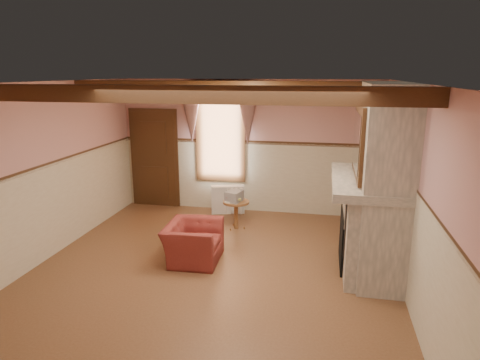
% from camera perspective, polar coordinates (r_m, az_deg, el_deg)
% --- Properties ---
extents(floor, '(5.50, 6.00, 0.01)m').
position_cam_1_polar(floor, '(6.70, -3.63, -11.86)').
color(floor, brown).
rests_on(floor, ground).
extents(ceiling, '(5.50, 6.00, 0.01)m').
position_cam_1_polar(ceiling, '(6.02, -4.05, 12.84)').
color(ceiling, silver).
rests_on(ceiling, wall_back).
extents(wall_back, '(5.50, 0.02, 2.80)m').
position_cam_1_polar(wall_back, '(9.08, 1.13, 4.45)').
color(wall_back, tan).
rests_on(wall_back, floor).
extents(wall_front, '(5.50, 0.02, 2.80)m').
position_cam_1_polar(wall_front, '(3.57, -16.75, -12.02)').
color(wall_front, tan).
rests_on(wall_front, floor).
extents(wall_left, '(0.02, 6.00, 2.80)m').
position_cam_1_polar(wall_left, '(7.41, -24.83, 0.88)').
color(wall_left, tan).
rests_on(wall_left, floor).
extents(wall_right, '(0.02, 6.00, 2.80)m').
position_cam_1_polar(wall_right, '(6.11, 21.92, -1.44)').
color(wall_right, tan).
rests_on(wall_right, floor).
extents(wainscot, '(5.50, 6.00, 1.50)m').
position_cam_1_polar(wainscot, '(6.40, -3.73, -5.82)').
color(wainscot, beige).
rests_on(wainscot, floor).
extents(chair_rail, '(5.50, 6.00, 0.08)m').
position_cam_1_polar(chair_rail, '(6.19, -3.84, 0.72)').
color(chair_rail, black).
rests_on(chair_rail, wainscot).
extents(firebox, '(0.20, 0.95, 0.90)m').
position_cam_1_polar(firebox, '(6.88, 14.12, -7.45)').
color(firebox, black).
rests_on(firebox, floor).
extents(armchair, '(0.86, 0.98, 0.61)m').
position_cam_1_polar(armchair, '(6.92, -6.27, -8.25)').
color(armchair, maroon).
rests_on(armchair, floor).
extents(side_table, '(0.66, 0.66, 0.55)m').
position_cam_1_polar(side_table, '(8.24, -0.53, -4.65)').
color(side_table, brown).
rests_on(side_table, floor).
extents(book_stack, '(0.34, 0.38, 0.20)m').
position_cam_1_polar(book_stack, '(8.11, -0.79, -2.18)').
color(book_stack, '#B7AD8C').
rests_on(book_stack, side_table).
extents(radiator, '(0.72, 0.37, 0.60)m').
position_cam_1_polar(radiator, '(9.12, -1.63, -2.61)').
color(radiator, silver).
rests_on(radiator, floor).
extents(bowl, '(0.36, 0.36, 0.09)m').
position_cam_1_polar(bowl, '(6.47, 16.87, 0.40)').
color(bowl, brown).
rests_on(bowl, mantel).
extents(mantel_clock, '(0.14, 0.24, 0.20)m').
position_cam_1_polar(mantel_clock, '(7.23, 16.36, 2.31)').
color(mantel_clock, black).
rests_on(mantel_clock, mantel).
extents(oil_lamp, '(0.11, 0.11, 0.28)m').
position_cam_1_polar(oil_lamp, '(6.84, 16.64, 1.97)').
color(oil_lamp, '#C67E37').
rests_on(oil_lamp, mantel).
extents(candle_red, '(0.06, 0.06, 0.16)m').
position_cam_1_polar(candle_red, '(5.97, 17.32, -0.42)').
color(candle_red, '#9D1313').
rests_on(candle_red, mantel).
extents(jar_yellow, '(0.06, 0.06, 0.12)m').
position_cam_1_polar(jar_yellow, '(6.10, 17.19, -0.30)').
color(jar_yellow, gold).
rests_on(jar_yellow, mantel).
extents(fireplace, '(0.85, 2.00, 2.80)m').
position_cam_1_polar(fireplace, '(6.64, 18.27, 0.06)').
color(fireplace, gray).
rests_on(fireplace, floor).
extents(mantel, '(1.05, 2.05, 0.12)m').
position_cam_1_polar(mantel, '(6.63, 16.70, -0.20)').
color(mantel, gray).
rests_on(mantel, fireplace).
extents(overmantel_mirror, '(0.06, 1.44, 1.04)m').
position_cam_1_polar(overmantel_mirror, '(6.49, 15.46, 5.10)').
color(overmantel_mirror, silver).
rests_on(overmantel_mirror, fireplace).
extents(door, '(1.10, 0.10, 2.10)m').
position_cam_1_polar(door, '(9.68, -11.29, 2.68)').
color(door, black).
rests_on(door, floor).
extents(window, '(1.06, 0.08, 2.02)m').
position_cam_1_polar(window, '(9.13, -2.63, 6.09)').
color(window, white).
rests_on(window, wall_back).
extents(window_drapes, '(1.30, 0.14, 1.40)m').
position_cam_1_polar(window_drapes, '(8.98, -2.81, 9.80)').
color(window_drapes, gray).
rests_on(window_drapes, wall_back).
extents(ceiling_beam_front, '(5.50, 0.18, 0.20)m').
position_cam_1_polar(ceiling_beam_front, '(4.87, -7.83, 11.25)').
color(ceiling_beam_front, black).
rests_on(ceiling_beam_front, ceiling).
extents(ceiling_beam_back, '(5.50, 0.18, 0.20)m').
position_cam_1_polar(ceiling_beam_back, '(7.18, -1.45, 12.30)').
color(ceiling_beam_back, black).
rests_on(ceiling_beam_back, ceiling).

